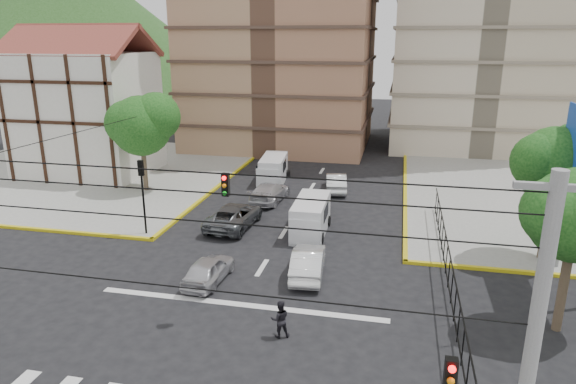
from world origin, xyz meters
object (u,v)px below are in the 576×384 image
(car_white_front_right, at_px, (308,262))
(traffic_light_nw, at_px, (142,185))
(van_left_lane, at_px, (273,170))
(car_silver_front_left, at_px, (209,269))
(pedestrian_crosswalk, at_px, (280,319))
(van_right_lane, at_px, (310,218))

(car_white_front_right, bearing_deg, traffic_light_nw, -22.19)
(van_left_lane, relative_size, car_white_front_right, 1.11)
(car_silver_front_left, bearing_deg, traffic_light_nw, -36.94)
(van_left_lane, bearing_deg, car_silver_front_left, -91.78)
(pedestrian_crosswalk, bearing_deg, van_left_lane, -96.93)
(traffic_light_nw, height_order, car_silver_front_left, traffic_light_nw)
(van_left_lane, bearing_deg, car_white_front_right, -75.91)
(van_right_lane, distance_m, van_left_lane, 11.56)
(car_white_front_right, height_order, pedestrian_crosswalk, pedestrian_crosswalk)
(car_silver_front_left, bearing_deg, car_white_front_right, -156.06)
(van_left_lane, bearing_deg, pedestrian_crosswalk, -81.05)
(van_left_lane, height_order, car_white_front_right, van_left_lane)
(van_right_lane, bearing_deg, van_left_lane, 113.84)
(van_right_lane, relative_size, car_silver_front_left, 1.23)
(van_left_lane, xyz_separation_m, car_silver_front_left, (1.21, -17.54, -0.36))
(van_right_lane, bearing_deg, car_silver_front_left, -118.42)
(traffic_light_nw, relative_size, car_white_front_right, 1.04)
(van_right_lane, distance_m, car_white_front_right, 5.41)
(van_left_lane, bearing_deg, traffic_light_nw, -115.28)
(car_silver_front_left, xyz_separation_m, pedestrian_crosswalk, (4.39, -3.83, 0.13))
(pedestrian_crosswalk, bearing_deg, traffic_light_nw, -62.13)
(van_right_lane, height_order, car_white_front_right, van_right_lane)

